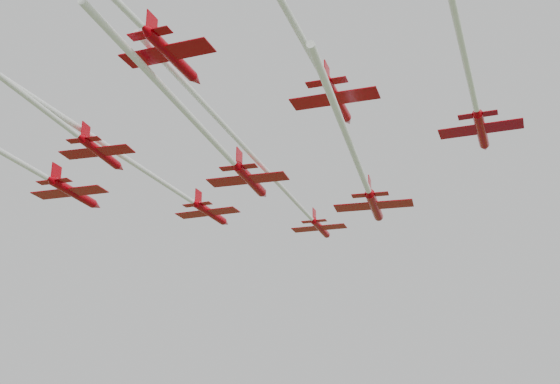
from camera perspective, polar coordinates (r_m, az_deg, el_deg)
The scene contains 7 objects.
jet_lead at distance 91.16m, azimuth 0.60°, elevation -0.08°, with size 14.68×61.81×2.46m.
jet_row2_left at distance 89.86m, azimuth -8.83°, elevation 0.35°, with size 10.76×50.31×2.69m.
jet_row2_right at distance 80.28m, azimuth 6.93°, elevation 0.80°, with size 14.74×44.85×2.91m.
jet_row3_mid at distance 75.31m, azimuth -4.43°, elevation 3.10°, with size 12.86×42.94×2.83m.
jet_row3_right at distance 61.36m, azimuth 14.63°, elevation 11.25°, with size 12.98×64.39×2.57m.
jet_row4_left at distance 67.79m, azimuth -18.92°, elevation 6.58°, with size 14.05×46.66×2.33m.
jet_row4_right at distance 59.81m, azimuth 2.20°, elevation 11.71°, with size 11.68×46.45×2.55m.
Camera 1 is at (33.71, -74.31, 31.86)m, focal length 45.00 mm.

